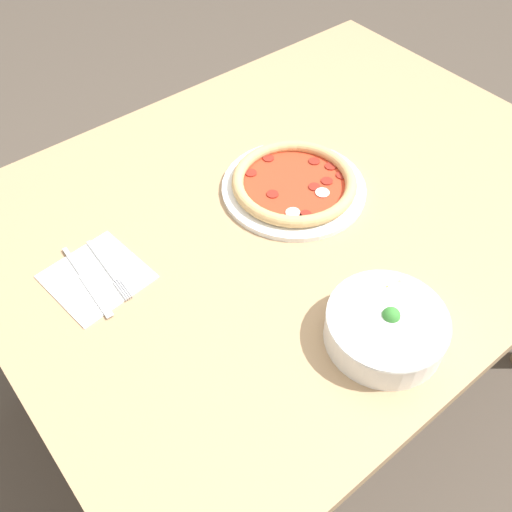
# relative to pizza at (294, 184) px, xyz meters

# --- Properties ---
(ground_plane) EXTENTS (8.00, 8.00, 0.00)m
(ground_plane) POSITION_rel_pizza_xyz_m (0.01, 0.03, -0.76)
(ground_plane) COLOR #4C4238
(dining_table) EXTENTS (1.36, 1.03, 0.74)m
(dining_table) POSITION_rel_pizza_xyz_m (0.01, 0.03, -0.10)
(dining_table) COLOR tan
(dining_table) RESTS_ON ground_plane
(pizza) EXTENTS (0.32, 0.32, 0.04)m
(pizza) POSITION_rel_pizza_xyz_m (0.00, 0.00, 0.00)
(pizza) COLOR white
(pizza) RESTS_ON dining_table
(bowl) EXTENTS (0.21, 0.21, 0.08)m
(bowl) POSITION_rel_pizza_xyz_m (0.13, 0.39, 0.02)
(bowl) COLOR white
(bowl) RESTS_ON dining_table
(napkin) EXTENTS (0.19, 0.19, 0.00)m
(napkin) POSITION_rel_pizza_xyz_m (0.46, -0.05, -0.02)
(napkin) COLOR white
(napkin) RESTS_ON dining_table
(fork) EXTENTS (0.02, 0.18, 0.00)m
(fork) POSITION_rel_pizza_xyz_m (0.44, -0.05, -0.01)
(fork) COLOR silver
(fork) RESTS_ON napkin
(knife) EXTENTS (0.02, 0.21, 0.01)m
(knife) POSITION_rel_pizza_xyz_m (0.49, -0.06, -0.01)
(knife) COLOR silver
(knife) RESTS_ON napkin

